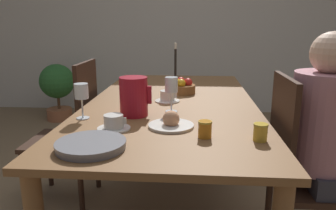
% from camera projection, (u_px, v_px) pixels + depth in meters
% --- Properties ---
extents(ground_plane, '(20.00, 20.00, 0.00)m').
position_uv_depth(ground_plane, '(171.00, 209.00, 2.18)').
color(ground_plane, '#7F6647').
extents(wall_back, '(10.00, 0.06, 2.60)m').
position_uv_depth(wall_back, '(184.00, 15.00, 4.34)').
color(wall_back, beige).
rests_on(wall_back, ground_plane).
extents(dining_table, '(0.99, 1.98, 0.75)m').
position_uv_depth(dining_table, '(172.00, 115.00, 2.02)').
color(dining_table, brown).
rests_on(dining_table, ground_plane).
extents(chair_person_side, '(0.42, 0.42, 0.97)m').
position_uv_depth(chair_person_side, '(303.00, 170.00, 1.61)').
color(chair_person_side, '#331E14').
rests_on(chair_person_side, ground_plane).
extents(chair_opposite, '(0.42, 0.42, 0.97)m').
position_uv_depth(chair_opposite, '(72.00, 131.00, 2.19)').
color(chair_opposite, '#331E14').
rests_on(chair_opposite, ground_plane).
extents(person_seated, '(0.39, 0.41, 1.18)m').
position_uv_depth(person_seated, '(330.00, 136.00, 1.53)').
color(person_seated, '#33333D').
rests_on(person_seated, ground_plane).
extents(red_pitcher, '(0.17, 0.14, 0.20)m').
position_uv_depth(red_pitcher, '(134.00, 96.00, 1.67)').
color(red_pitcher, '#A31423').
rests_on(red_pitcher, dining_table).
extents(wine_glass_water, '(0.07, 0.07, 0.19)m').
position_uv_depth(wine_glass_water, '(171.00, 86.00, 1.72)').
color(wine_glass_water, white).
rests_on(wine_glass_water, dining_table).
extents(wine_glass_juice, '(0.07, 0.07, 0.18)m').
position_uv_depth(wine_glass_juice, '(81.00, 93.00, 1.61)').
color(wine_glass_juice, white).
rests_on(wine_glass_juice, dining_table).
extents(teacup_near_person, '(0.15, 0.15, 0.07)m').
position_uv_depth(teacup_near_person, '(114.00, 123.00, 1.47)').
color(teacup_near_person, silver).
rests_on(teacup_near_person, dining_table).
extents(teacup_across, '(0.15, 0.15, 0.07)m').
position_uv_depth(teacup_across, '(167.00, 97.00, 1.98)').
color(teacup_across, silver).
rests_on(teacup_across, dining_table).
extents(serving_tray, '(0.27, 0.27, 0.03)m').
position_uv_depth(serving_tray, '(91.00, 145.00, 1.24)').
color(serving_tray, gray).
rests_on(serving_tray, dining_table).
extents(bread_plate, '(0.21, 0.21, 0.08)m').
position_uv_depth(bread_plate, '(171.00, 122.00, 1.50)').
color(bread_plate, silver).
rests_on(bread_plate, dining_table).
extents(jam_jar_amber, '(0.06, 0.06, 0.07)m').
position_uv_depth(jam_jar_amber, '(205.00, 129.00, 1.36)').
color(jam_jar_amber, '#C67A1E').
rests_on(jam_jar_amber, dining_table).
extents(jam_jar_red, '(0.06, 0.06, 0.07)m').
position_uv_depth(jam_jar_red, '(260.00, 131.00, 1.32)').
color(jam_jar_red, gold).
rests_on(jam_jar_red, dining_table).
extents(fruit_bowl, '(0.18, 0.18, 0.10)m').
position_uv_depth(fruit_bowl, '(182.00, 87.00, 2.21)').
color(fruit_bowl, brown).
rests_on(fruit_bowl, dining_table).
extents(candlestick_tall, '(0.06, 0.06, 0.30)m').
position_uv_depth(candlestick_tall, '(175.00, 65.00, 2.76)').
color(candlestick_tall, black).
rests_on(candlestick_tall, dining_table).
extents(potted_plant, '(0.43, 0.43, 0.71)m').
position_uv_depth(potted_plant, '(57.00, 86.00, 4.11)').
color(potted_plant, '#A8603D').
rests_on(potted_plant, ground_plane).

